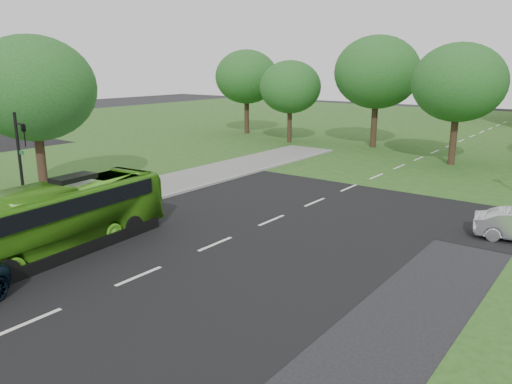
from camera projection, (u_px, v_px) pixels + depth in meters
ground at (180, 259)px, 18.84m from camera, size 160.00×160.00×0.00m
street_surfaces at (398, 164)px, 36.69m from camera, size 120.00×120.00×0.15m
tree_park_a at (290, 87)px, 46.12m from camera, size 5.70×5.70×7.58m
tree_park_b at (377, 72)px, 43.04m from camera, size 7.36×7.36×9.65m
tree_park_c at (459, 83)px, 35.30m from camera, size 6.56×6.56×8.71m
tree_park_f at (247, 77)px, 52.01m from camera, size 6.52×6.52×8.70m
tree_side_near at (33, 89)px, 26.41m from camera, size 6.55×6.55×8.70m
bus at (56, 219)px, 19.26m from camera, size 3.11×9.83×2.69m
traffic_light at (21, 158)px, 22.89m from camera, size 0.81×0.24×5.06m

